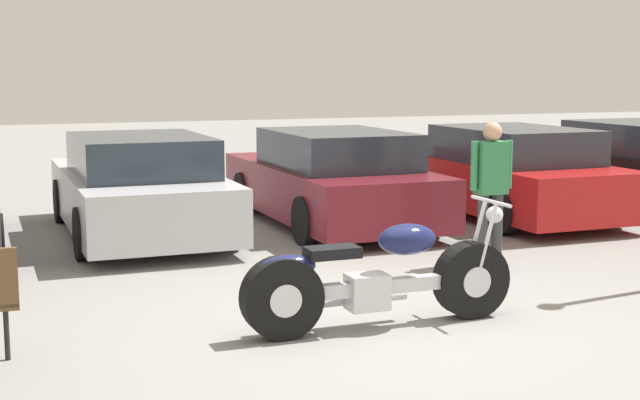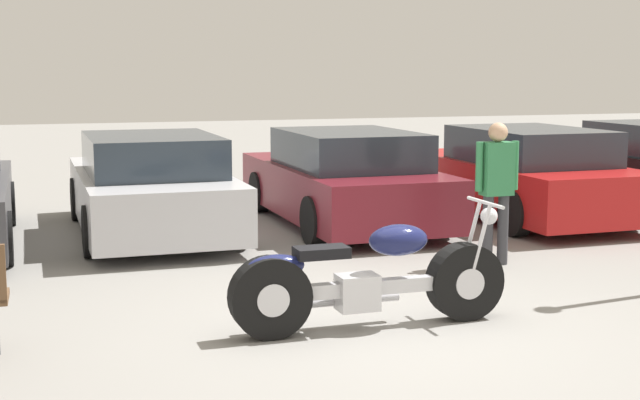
{
  "view_description": "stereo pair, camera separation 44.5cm",
  "coord_description": "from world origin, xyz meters",
  "px_view_note": "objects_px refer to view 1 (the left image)",
  "views": [
    {
      "loc": [
        -3.25,
        -6.58,
        2.16
      ],
      "look_at": [
        -0.04,
        1.72,
        0.85
      ],
      "focal_mm": 50.0,
      "sensor_mm": 36.0,
      "label": 1
    },
    {
      "loc": [
        -2.83,
        -6.73,
        2.16
      ],
      "look_at": [
        -0.04,
        1.72,
        0.85
      ],
      "focal_mm": 50.0,
      "sensor_mm": 36.0,
      "label": 2
    }
  ],
  "objects_px": {
    "parked_car_silver": "(139,188)",
    "parked_car_black": "(636,165)",
    "motorcycle": "(377,279)",
    "parked_car_red": "(506,174)",
    "person_standing": "(491,181)",
    "parked_car_maroon": "(331,180)"
  },
  "relations": [
    {
      "from": "motorcycle",
      "to": "parked_car_silver",
      "type": "distance_m",
      "value": 5.08
    },
    {
      "from": "parked_car_black",
      "to": "parked_car_maroon",
      "type": "bearing_deg",
      "value": -179.52
    },
    {
      "from": "parked_car_maroon",
      "to": "parked_car_black",
      "type": "bearing_deg",
      "value": 0.48
    },
    {
      "from": "parked_car_black",
      "to": "parked_car_red",
      "type": "bearing_deg",
      "value": -173.28
    },
    {
      "from": "parked_car_maroon",
      "to": "parked_car_black",
      "type": "height_order",
      "value": "same"
    },
    {
      "from": "parked_car_silver",
      "to": "parked_car_black",
      "type": "relative_size",
      "value": 1.0
    },
    {
      "from": "parked_car_maroon",
      "to": "person_standing",
      "type": "bearing_deg",
      "value": -76.62
    },
    {
      "from": "parked_car_red",
      "to": "person_standing",
      "type": "bearing_deg",
      "value": -125.64
    },
    {
      "from": "parked_car_black",
      "to": "person_standing",
      "type": "relative_size",
      "value": 2.77
    },
    {
      "from": "parked_car_silver",
      "to": "parked_car_red",
      "type": "height_order",
      "value": "same"
    },
    {
      "from": "motorcycle",
      "to": "parked_car_black",
      "type": "relative_size",
      "value": 0.55
    },
    {
      "from": "parked_car_red",
      "to": "motorcycle",
      "type": "bearing_deg",
      "value": -132.51
    },
    {
      "from": "parked_car_silver",
      "to": "parked_car_maroon",
      "type": "distance_m",
      "value": 2.67
    },
    {
      "from": "motorcycle",
      "to": "parked_car_black",
      "type": "height_order",
      "value": "parked_car_black"
    },
    {
      "from": "motorcycle",
      "to": "person_standing",
      "type": "bearing_deg",
      "value": 39.53
    },
    {
      "from": "parked_car_maroon",
      "to": "parked_car_red",
      "type": "xyz_separation_m",
      "value": [
        2.67,
        -0.27,
        0.0
      ]
    },
    {
      "from": "motorcycle",
      "to": "parked_car_maroon",
      "type": "xyz_separation_m",
      "value": [
        1.52,
        4.84,
        0.21
      ]
    },
    {
      "from": "parked_car_red",
      "to": "parked_car_silver",
      "type": "bearing_deg",
      "value": 175.96
    },
    {
      "from": "parked_car_maroon",
      "to": "parked_car_red",
      "type": "height_order",
      "value": "same"
    },
    {
      "from": "motorcycle",
      "to": "parked_car_silver",
      "type": "relative_size",
      "value": 0.55
    },
    {
      "from": "motorcycle",
      "to": "parked_car_red",
      "type": "height_order",
      "value": "parked_car_red"
    },
    {
      "from": "person_standing",
      "to": "parked_car_silver",
      "type": "bearing_deg",
      "value": 137.44
    }
  ]
}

